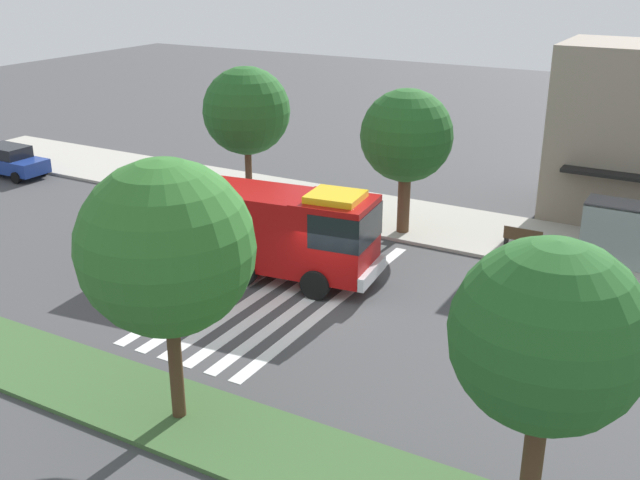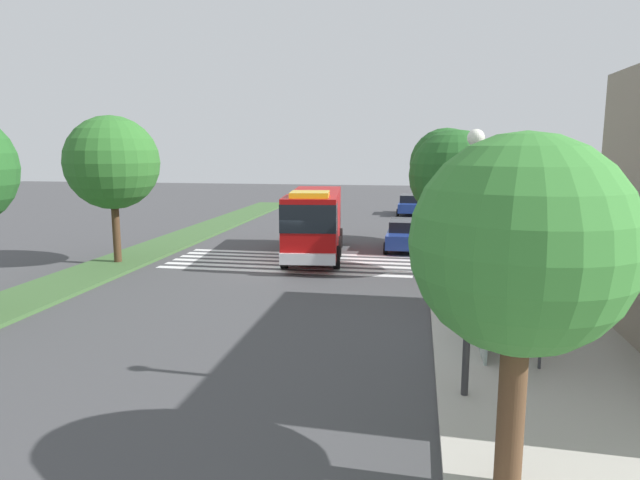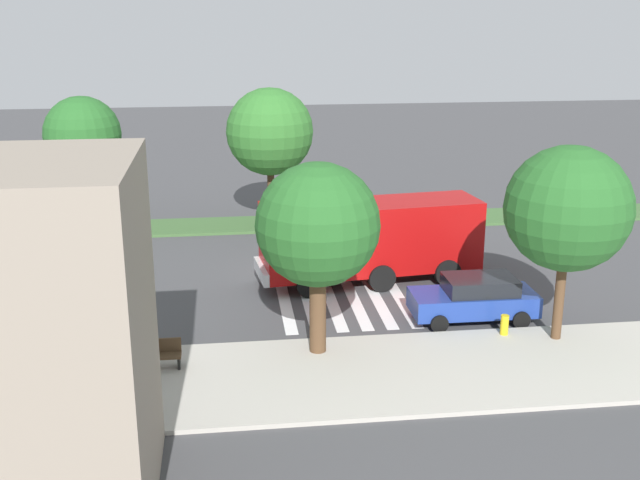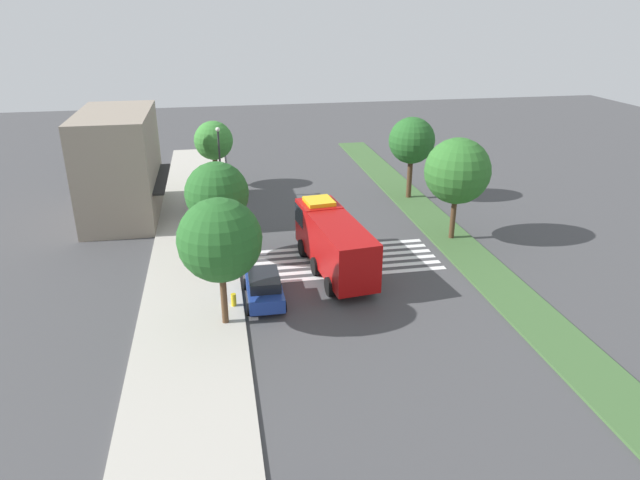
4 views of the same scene
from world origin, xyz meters
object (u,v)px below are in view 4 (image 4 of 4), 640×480
Objects in this scene: bench_near_shelter at (211,223)px; median_tree_far_west at (457,171)px; bus_stop_shelter at (209,190)px; sidewalk_tree_center at (214,141)px; fire_hydrant at (234,300)px; fire_truck at (332,239)px; street_lamp at (220,156)px; sidewalk_tree_west at (217,194)px; median_tree_west at (412,141)px; parked_car_mid at (264,287)px; sidewalk_tree_far_west at (220,240)px.

median_tree_far_west is (-4.70, -16.45, 4.32)m from bench_near_shelter.
sidewalk_tree_center is (7.01, -0.59, 2.26)m from bus_stop_shelter.
sidewalk_tree_center is 8.20× the size of fire_hydrant.
bench_near_shelter is at bearing 36.29° from fire_truck.
street_lamp is 12.76m from sidewalk_tree_west.
sidewalk_tree_center is at bearing 67.70° from median_tree_west.
street_lamp is (7.55, -0.98, 3.03)m from bench_near_shelter.
bench_near_shelter is 6.45m from sidewalk_tree_west.
median_tree_west reaches higher than sidewalk_tree_west.
bus_stop_shelter is at bearing 91.76° from median_tree_west.
sidewalk_tree_west is at bearing 121.38° from median_tree_west.
street_lamp is at bearing 51.62° from median_tree_far_west.
parked_car_mid is at bearing -72.90° from fire_hydrant.
sidewalk_tree_far_west is at bearing 163.14° from fire_hydrant.
sidewalk_tree_far_west is at bearing 118.61° from median_tree_far_west.
sidewalk_tree_far_west is (-2.17, 2.20, 3.82)m from parked_car_mid.
fire_truck is 7.63m from sidewalk_tree_west.
bus_stop_shelter is 9.53m from sidewalk_tree_west.
sidewalk_tree_far_west is at bearing 135.21° from parked_car_mid.
fire_truck is at bearing 143.50° from median_tree_west.
sidewalk_tree_west is at bearing -176.30° from bus_stop_shelter.
median_tree_far_west is at bearing 180.00° from median_tree_west.
fire_hydrant is at bearing -175.62° from sidewalk_tree_west.
bus_stop_shelter is at bearing 10.99° from parked_car_mid.
fire_hydrant is (1.65, -0.50, -4.19)m from sidewalk_tree_far_west.
sidewalk_tree_far_west is (-20.91, 0.40, 1.05)m from street_lamp.
fire_hydrant is (-16.21, 15.37, -4.44)m from median_tree_west.
sidewalk_tree_far_west is (-5.49, 6.72, 2.69)m from fire_truck.
parked_car_mid is at bearing -174.51° from street_lamp.
sidewalk_tree_far_west reaches higher than fire_truck.
fire_truck is 7.46m from fire_hydrant.
median_tree_far_west reaches higher than bus_stop_shelter.
median_tree_west reaches higher than parked_car_mid.
fire_truck is at bearing -58.29° from fire_hydrant.
parked_car_mid reaches higher than bench_near_shelter.
parked_car_mid is 1.29× the size of bus_stop_shelter.
bus_stop_shelter is at bearing 1.96° from sidewalk_tree_far_west.
sidewalk_tree_west is 1.09× the size of sidewalk_tree_center.
sidewalk_tree_far_west reaches higher than fire_hydrant.
street_lamp is at bearing 0.30° from fire_hydrant.
sidewalk_tree_west reaches higher than sidewalk_tree_center.
bench_near_shelter is 11.75m from fire_hydrant.
parked_car_mid is at bearing 138.93° from median_tree_west.
sidewalk_tree_center is at bearing 1.26° from fire_hydrant.
sidewalk_tree_center is at bearing 45.28° from median_tree_far_west.
parked_car_mid is 0.77× the size of street_lamp.
sidewalk_tree_far_west is at bearing 138.38° from median_tree_west.
fire_truck is 1.50× the size of sidewalk_tree_west.
fire_truck is 1.34× the size of median_tree_far_west.
street_lamp is (3.55, -0.99, 1.74)m from bus_stop_shelter.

